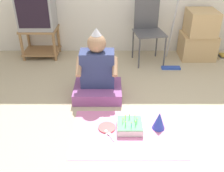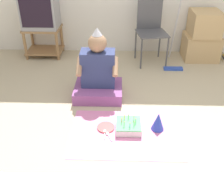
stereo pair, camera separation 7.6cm
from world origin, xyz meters
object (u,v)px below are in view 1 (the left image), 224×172
tv (36,12)px  paper_plate (107,127)px  dust_mop (171,46)px  folding_chair (148,27)px  party_hat_blue (159,120)px  cardboard_box_stack (199,35)px  book_pile (223,56)px  person_seated (97,75)px  birthday_cake (129,126)px

tv → paper_plate: bearing=-59.6°
dust_mop → paper_plate: dust_mop is taller
folding_chair → party_hat_blue: 1.78m
cardboard_box_stack → dust_mop: 0.58m
book_pile → dust_mop: bearing=-164.5°
tv → party_hat_blue: bearing=-48.9°
book_pile → person_seated: bearing=-151.1°
tv → party_hat_blue: (1.64, -1.87, -0.63)m
dust_mop → paper_plate: (-0.94, -1.50, -0.31)m
birthday_cake → paper_plate: bearing=176.5°
folding_chair → birthday_cake: bearing=-101.8°
cardboard_box_stack → person_seated: (-1.55, -1.16, -0.09)m
person_seated → birthday_cake: size_ratio=3.33×
book_pile → person_seated: 2.29m
cardboard_box_stack → tv: bearing=178.8°
tv → person_seated: bearing=-51.2°
dust_mop → person_seated: 1.36m
birthday_cake → cardboard_box_stack: bearing=57.0°
birthday_cake → party_hat_blue: 0.31m
birthday_cake → party_hat_blue: size_ratio=1.33×
paper_plate → party_hat_blue: bearing=-0.1°
cardboard_box_stack → party_hat_blue: cardboard_box_stack is taller
dust_mop → person_seated: size_ratio=1.32×
folding_chair → cardboard_box_stack: (0.83, 0.10, -0.17)m
cardboard_box_stack → birthday_cake: 2.21m
folding_chair → paper_plate: bearing=-109.2°
folding_chair → birthday_cake: folding_chair is taller
cardboard_box_stack → dust_mop: bearing=-146.7°
person_seated → paper_plate: person_seated is taller
person_seated → dust_mop: bearing=38.5°
folding_chair → person_seated: bearing=-124.1°
tv → paper_plate: (1.10, -1.87, -0.72)m
cardboard_box_stack → book_pile: cardboard_box_stack is taller
party_hat_blue → paper_plate: 0.54m
book_pile → birthday_cake: (-1.63, -1.77, 0.01)m
person_seated → paper_plate: (0.12, -0.66, -0.27)m
paper_plate → dust_mop: bearing=58.0°
book_pile → party_hat_blue: bearing=-127.1°
birthday_cake → person_seated: bearing=118.1°
book_pile → paper_plate: (-1.87, -1.76, -0.03)m
party_hat_blue → birthday_cake: bearing=-177.4°
folding_chair → cardboard_box_stack: size_ratio=1.20×
cardboard_box_stack → dust_mop: dust_mop is taller
dust_mop → book_pile: size_ratio=6.84×
folding_chair → book_pile: (1.27, 0.04, -0.50)m
paper_plate → folding_chair: bearing=70.8°
tv → book_pile: bearing=-2.2°
book_pile → birthday_cake: size_ratio=0.64×
dust_mop → paper_plate: 1.80m
cardboard_box_stack → paper_plate: bearing=-128.1°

